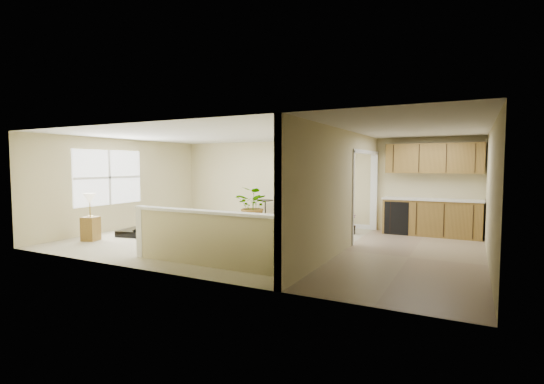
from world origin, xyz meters
The scene contains 20 objects.
floor centered at (0.00, 0.00, 0.00)m, with size 9.00×9.00×0.00m, color #B1AA89.
back_wall centered at (0.00, 3.00, 1.25)m, with size 9.00×0.04×2.50m, color tan.
front_wall centered at (0.00, -3.00, 1.25)m, with size 9.00×0.04×2.50m, color tan.
left_wall centered at (-4.50, 0.00, 1.25)m, with size 0.04×6.00×2.50m, color tan.
right_wall centered at (4.50, 0.00, 1.25)m, with size 0.04×6.00×2.50m, color tan.
ceiling centered at (0.00, 0.00, 2.50)m, with size 9.00×6.00×0.04m, color silver.
kitchen_vinyl centered at (3.15, 0.00, 0.00)m, with size 2.70×6.00×0.01m, color gray.
interior_partition centered at (1.80, 0.25, 1.22)m, with size 0.18×5.99×2.50m.
pony_half_wall centered at (0.08, -2.30, 0.52)m, with size 3.42×0.22×1.00m.
left_window centered at (-4.49, -0.50, 1.45)m, with size 0.05×2.15×1.45m, color white.
wall_art_left centered at (-0.95, 2.97, 1.75)m, with size 0.48×0.04×0.58m.
wall_mirror centered at (0.30, 2.97, 1.80)m, with size 0.55×0.04×0.55m.
kitchen_cabinets centered at (3.19, 2.73, 0.87)m, with size 2.36×0.65×2.33m.
piano centered at (-3.07, -0.19, 0.59)m, with size 1.92×1.95×1.40m.
piano_bench centered at (-1.83, -0.49, 0.26)m, with size 0.40×0.79×0.53m, color black.
loveseat centered at (0.14, 2.39, 0.29)m, with size 1.49×1.01×0.77m.
accent_table centered at (-1.38, 2.59, 0.47)m, with size 0.50×0.50×0.73m.
palm_plant centered at (-1.53, 2.15, 0.56)m, with size 1.14×1.02×1.14m.
small_plant centered at (1.40, 2.05, 0.23)m, with size 0.38×0.38×0.53m.
lamp_stand centered at (-3.81, -1.64, 0.47)m, with size 0.40×0.40×1.12m.
Camera 1 is at (4.21, -7.88, 1.79)m, focal length 26.00 mm.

